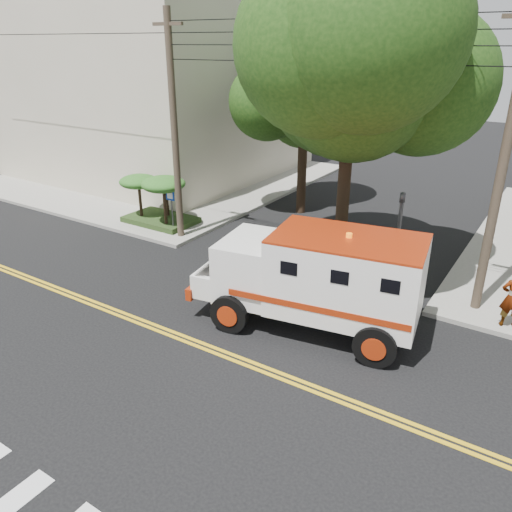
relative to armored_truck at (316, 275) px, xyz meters
The scene contains 11 objects.
ground 3.96m from the armored_truck, 133.98° to the right, with size 100.00×100.00×0.00m, color black.
sidewalk_nw 19.43m from the armored_truck, 145.65° to the left, with size 17.00×17.00×0.15m, color gray.
building_left 22.13m from the armored_truck, 145.36° to the left, with size 16.00×14.00×10.00m, color #BBB399.
utility_pole_left 9.22m from the armored_truck, 157.05° to the left, with size 0.28×0.28×9.00m, color #382D23.
utility_pole_right 5.96m from the armored_truck, 43.54° to the left, with size 0.28×0.28×9.00m, color #382D23.
tree_main 6.61m from the armored_truck, 98.57° to the left, with size 6.08×5.70×9.85m.
tree_left 11.30m from the armored_truck, 119.28° to the left, with size 4.48×4.20×7.70m.
traffic_signal 3.34m from the armored_truck, 66.51° to the left, with size 0.15×0.18×3.60m.
accessibility_sign 9.41m from the armored_truck, 157.50° to the left, with size 0.45×0.10×2.02m.
palm_planter 10.72m from the armored_truck, 157.80° to the left, with size 3.52×2.63×2.36m.
armored_truck is the anchor object (origin of this frame).
Camera 1 is at (7.98, -9.08, 7.80)m, focal length 35.00 mm.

